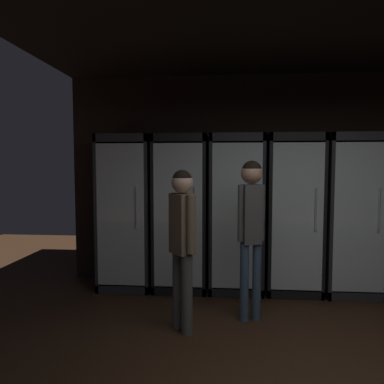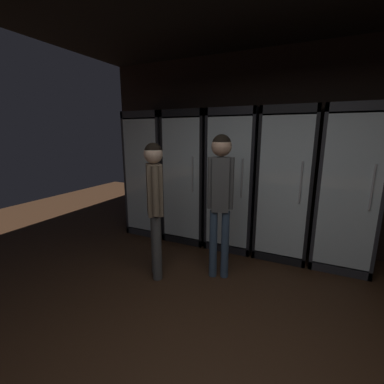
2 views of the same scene
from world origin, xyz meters
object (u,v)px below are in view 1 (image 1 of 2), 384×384
cooler_left (181,213)px  shopper_near (251,217)px  cooler_far_right (349,216)px  cooler_far_left (128,213)px  cooler_right (292,215)px  cooler_center (236,214)px  shopper_far (182,233)px

cooler_left → shopper_near: bearing=-50.1°
cooler_left → cooler_far_right: same height
cooler_far_left → cooler_right: 2.12m
cooler_far_right → shopper_near: 1.63m
cooler_left → cooler_center: (0.71, -0.00, -0.00)m
shopper_far → cooler_far_left: bearing=124.0°
cooler_left → shopper_near: (0.83, -0.99, 0.10)m
cooler_far_left → cooler_right: same height
cooler_far_right → cooler_center: bearing=-180.0°
cooler_right → shopper_near: 1.16m
cooler_center → shopper_far: cooler_center is taller
cooler_far_left → cooler_far_right: size_ratio=1.00×
cooler_center → cooler_far_right: (1.41, 0.00, -0.00)m
cooler_center → cooler_far_right: 1.41m
cooler_far_left → cooler_center: same height
cooler_right → shopper_far: size_ratio=1.27×
shopper_near → cooler_far_left: bearing=147.2°
cooler_far_left → cooler_left: same height
cooler_far_left → cooler_center: 1.41m
cooler_far_right → cooler_right: bearing=179.9°
cooler_far_left → shopper_far: 1.55m
cooler_left → cooler_far_right: 2.12m
shopper_near → shopper_far: shopper_near is taller
cooler_center → shopper_near: (0.12, -0.99, 0.11)m
cooler_center → shopper_far: size_ratio=1.27×
cooler_left → cooler_far_right: size_ratio=1.00×
cooler_left → shopper_far: bearing=-83.0°
cooler_far_left → shopper_near: bearing=-32.8°
cooler_right → shopper_near: cooler_right is taller
shopper_far → shopper_near: bearing=23.5°
cooler_right → cooler_left: bearing=-180.0°
cooler_far_left → cooler_left: 0.71m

